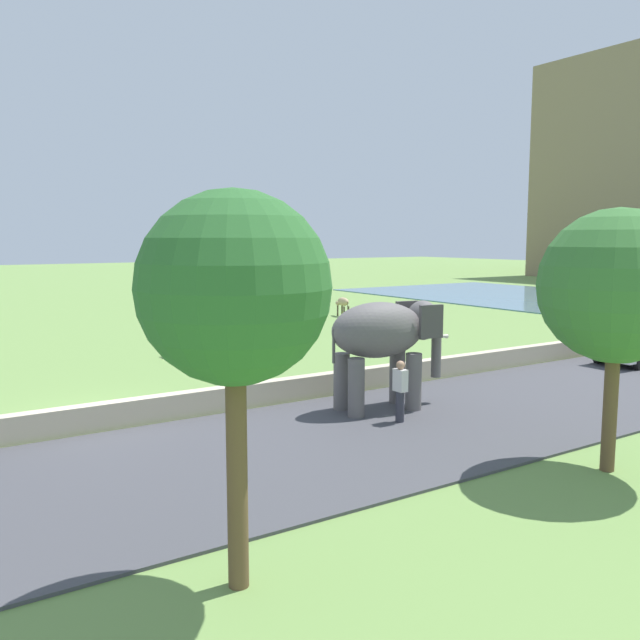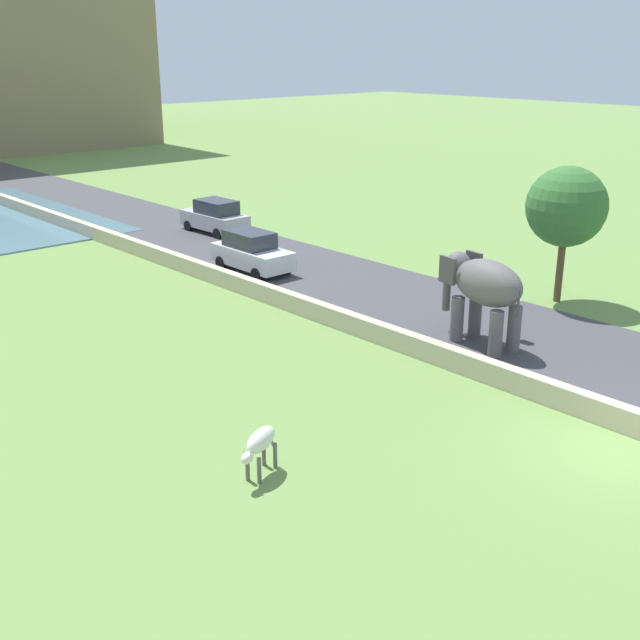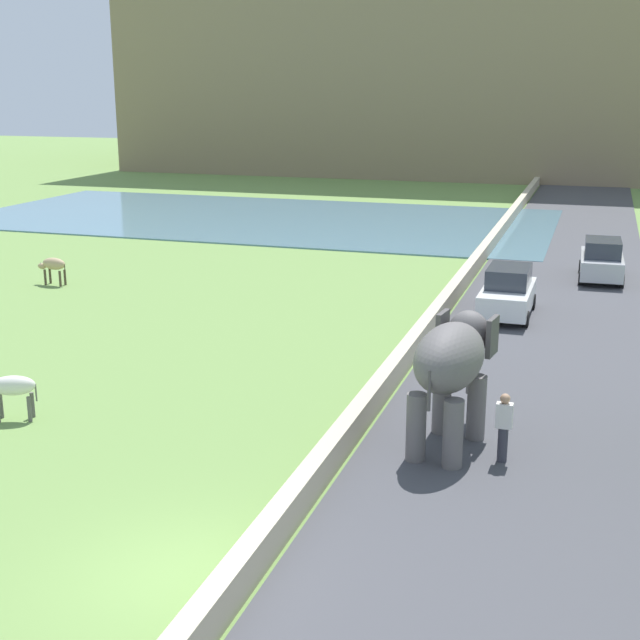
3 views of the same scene
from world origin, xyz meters
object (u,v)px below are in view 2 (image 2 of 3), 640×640
Objects in this scene: person_beside_elephant at (515,316)px; car_white at (252,252)px; elephant at (483,287)px; cow_white at (260,443)px; car_silver at (215,217)px.

car_white is (-1.29, 12.79, 0.03)m from person_beside_elephant.
person_beside_elephant is (1.26, -0.51, -1.16)m from elephant.
person_beside_elephant is 12.85m from car_white.
person_beside_elephant is 0.41× the size of car_white.
elephant is 10.80m from cow_white.
elephant is at bearing 8.73° from cow_white.
elephant is at bearing 157.78° from person_beside_elephant.
car_white is 2.85× the size of cow_white.
car_silver is at bearing 56.96° from cow_white.
cow_white is (-11.87, -1.12, -0.04)m from person_beside_elephant.
car_silver is at bearing 80.90° from elephant.
car_silver is (3.15, 7.20, 0.00)m from car_white.
car_white is at bearing 90.15° from elephant.
car_silver reaches higher than cow_white.
elephant is 2.53× the size of cow_white.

